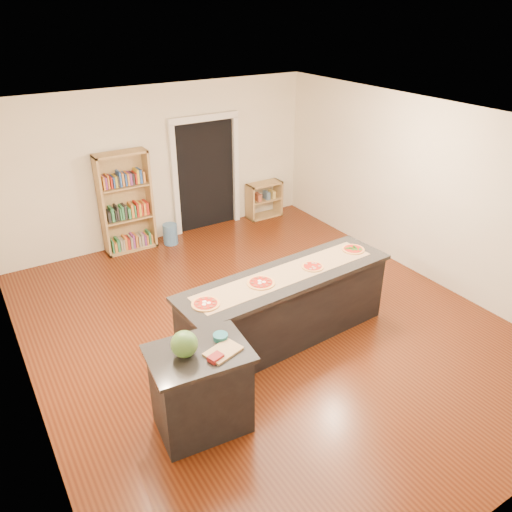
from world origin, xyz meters
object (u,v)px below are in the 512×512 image
side_counter (201,390)px  waste_bin (170,234)px  watermelon (184,344)px  low_shelf (264,200)px  bookshelf (126,203)px  kitchen_island (286,307)px

side_counter → waste_bin: (1.49, 4.33, -0.31)m
side_counter → watermelon: watermelon is taller
low_shelf → watermelon: (-3.82, -4.49, 0.76)m
side_counter → watermelon: 0.64m
low_shelf → waste_bin: 2.20m
bookshelf → low_shelf: bearing=0.0°
kitchen_island → side_counter: bearing=-157.0°
waste_bin → side_counter: bearing=-109.0°
side_counter → waste_bin: side_counter is taller
waste_bin → bookshelf: bearing=165.7°
bookshelf → low_shelf: 2.93m
bookshelf → low_shelf: (2.88, 0.00, -0.53)m
waste_bin → watermelon: size_ratio=1.45×
bookshelf → watermelon: size_ratio=6.75×
waste_bin → low_shelf: bearing=4.7°
kitchen_island → waste_bin: (-0.14, 3.52, -0.30)m
kitchen_island → side_counter: size_ratio=2.96×
waste_bin → watermelon: (-1.63, -4.31, 0.93)m
bookshelf → waste_bin: bookshelf is taller
side_counter → watermelon: size_ratio=3.76×
kitchen_island → bookshelf: bookshelf is taller
bookshelf → watermelon: 4.59m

